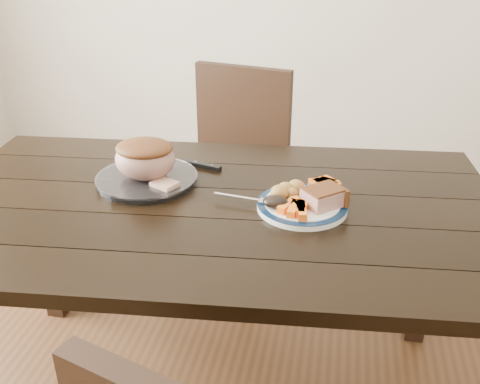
% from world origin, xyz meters
% --- Properties ---
extents(dining_table, '(1.68, 1.05, 0.75)m').
position_xyz_m(dining_table, '(0.00, 0.00, 0.66)').
color(dining_table, black).
rests_on(dining_table, ground).
extents(chair_far, '(0.50, 0.51, 0.93)m').
position_xyz_m(chair_far, '(-0.10, 0.74, 0.52)').
color(chair_far, black).
rests_on(chair_far, ground).
extents(dinner_plate, '(0.25, 0.25, 0.02)m').
position_xyz_m(dinner_plate, '(0.25, 0.01, 0.76)').
color(dinner_plate, white).
rests_on(dinner_plate, dining_table).
extents(plate_rim, '(0.25, 0.25, 0.02)m').
position_xyz_m(plate_rim, '(0.25, 0.01, 0.77)').
color(plate_rim, '#0B1E38').
rests_on(plate_rim, dinner_plate).
extents(serving_platter, '(0.30, 0.30, 0.02)m').
position_xyz_m(serving_platter, '(-0.23, 0.09, 0.76)').
color(serving_platter, white).
rests_on(serving_platter, dining_table).
extents(pork_slice, '(0.13, 0.12, 0.04)m').
position_xyz_m(pork_slice, '(0.30, 0.01, 0.79)').
color(pork_slice, tan).
rests_on(pork_slice, dinner_plate).
extents(roasted_potatoes, '(0.09, 0.09, 0.04)m').
position_xyz_m(roasted_potatoes, '(0.20, 0.04, 0.79)').
color(roasted_potatoes, gold).
rests_on(roasted_potatoes, dinner_plate).
extents(carrot_batons, '(0.08, 0.11, 0.02)m').
position_xyz_m(carrot_batons, '(0.24, -0.04, 0.78)').
color(carrot_batons, orange).
rests_on(carrot_batons, dinner_plate).
extents(pumpkin_wedges, '(0.09, 0.09, 0.04)m').
position_xyz_m(pumpkin_wedges, '(0.30, 0.07, 0.79)').
color(pumpkin_wedges, orange).
rests_on(pumpkin_wedges, dinner_plate).
extents(dark_mushroom, '(0.07, 0.05, 0.03)m').
position_xyz_m(dark_mushroom, '(0.18, -0.03, 0.79)').
color(dark_mushroom, black).
rests_on(dark_mushroom, dinner_plate).
extents(fork, '(0.18, 0.04, 0.00)m').
position_xyz_m(fork, '(0.10, 0.00, 0.77)').
color(fork, silver).
rests_on(fork, dinner_plate).
extents(roast_joint, '(0.18, 0.16, 0.12)m').
position_xyz_m(roast_joint, '(-0.23, 0.09, 0.82)').
color(roast_joint, '#A87567').
rests_on(roast_joint, serving_platter).
extents(cut_slice, '(0.09, 0.08, 0.02)m').
position_xyz_m(cut_slice, '(-0.15, 0.03, 0.78)').
color(cut_slice, tan).
rests_on(cut_slice, serving_platter).
extents(carving_knife, '(0.31, 0.11, 0.01)m').
position_xyz_m(carving_knife, '(-0.12, 0.24, 0.76)').
color(carving_knife, silver).
rests_on(carving_knife, dining_table).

